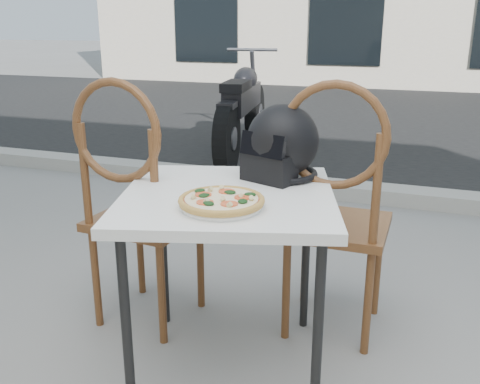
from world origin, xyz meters
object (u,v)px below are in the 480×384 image
(cafe_table_main, at_px, (228,210))
(plate, at_px, (222,206))
(cafe_chair_main, at_px, (335,200))
(cafe_chair_side, at_px, (135,194))
(pizza, at_px, (222,200))
(helmet, at_px, (281,146))
(motorcycle, at_px, (243,110))

(cafe_table_main, xyz_separation_m, plate, (0.04, -0.17, 0.08))
(plate, distance_m, cafe_chair_main, 0.64)
(cafe_chair_main, height_order, cafe_chair_side, same)
(pizza, height_order, cafe_chair_main, cafe_chair_main)
(plate, height_order, helmet, helmet)
(helmet, height_order, cafe_chair_main, cafe_chair_main)
(pizza, relative_size, motorcycle, 0.16)
(helmet, bearing_deg, motorcycle, 132.17)
(plate, bearing_deg, cafe_chair_main, 61.19)
(cafe_chair_main, distance_m, cafe_chair_side, 0.88)
(helmet, height_order, cafe_chair_side, cafe_chair_side)
(pizza, xyz_separation_m, motorcycle, (-1.27, 3.80, -0.30))
(plate, xyz_separation_m, cafe_chair_side, (-0.55, 0.34, -0.12))
(plate, xyz_separation_m, helmet, (0.08, 0.45, 0.13))
(cafe_table_main, xyz_separation_m, cafe_chair_main, (0.35, 0.38, -0.04))
(pizza, distance_m, cafe_chair_side, 0.66)
(plate, height_order, cafe_chair_main, cafe_chair_main)
(helmet, bearing_deg, cafe_chair_main, 44.13)
(cafe_chair_side, bearing_deg, motorcycle, -73.76)
(plate, distance_m, helmet, 0.48)
(helmet, bearing_deg, pizza, -80.54)
(pizza, relative_size, cafe_chair_main, 0.31)
(cafe_table_main, height_order, cafe_chair_side, cafe_chair_side)
(cafe_chair_side, bearing_deg, cafe_chair_main, -161.65)
(pizza, xyz_separation_m, helmet, (0.08, 0.45, 0.10))
(cafe_table_main, xyz_separation_m, cafe_chair_side, (-0.51, 0.16, -0.04))
(pizza, height_order, motorcycle, motorcycle)
(cafe_chair_main, bearing_deg, plate, 61.46)
(plate, relative_size, helmet, 0.95)
(plate, relative_size, pizza, 1.03)
(cafe_table_main, distance_m, cafe_chair_main, 0.51)
(motorcycle, bearing_deg, cafe_chair_side, -86.74)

